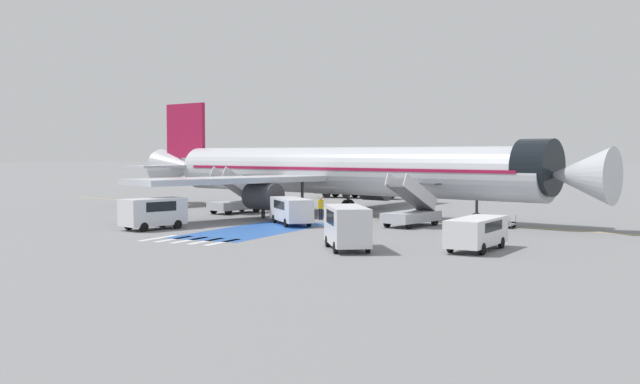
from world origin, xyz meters
TOP-DOWN VIEW (x-y plane):
  - ground_plane at (0.00, 0.00)m, footprint 600.00×600.00m
  - apron_leadline_yellow at (0.93, 0.97)m, footprint 78.41×19.69m
  - apron_stand_patch_blue at (0.93, -13.20)m, footprint 5.39×13.38m
  - apron_walkway_bar_0 at (-2.07, -19.94)m, footprint 0.44×3.60m
  - apron_walkway_bar_1 at (-0.87, -19.94)m, footprint 0.44×3.60m
  - apron_walkway_bar_2 at (0.33, -19.94)m, footprint 0.44×3.60m
  - apron_walkway_bar_3 at (1.53, -19.94)m, footprint 0.44×3.60m
  - apron_walkway_bar_4 at (2.73, -19.94)m, footprint 0.44×3.60m
  - airliner at (0.35, 1.11)m, footprint 46.76×35.66m
  - boarding_stairs_forward at (9.64, -5.90)m, footprint 3.29×5.54m
  - boarding_stairs_aft at (-8.19, -1.46)m, footprint 3.29×5.54m
  - fuel_tanker at (-7.17, 23.23)m, footprint 10.38×2.92m
  - service_van_0 at (17.23, -17.07)m, footprint 2.35×5.29m
  - service_van_1 at (-5.72, -15.87)m, footprint 3.33×4.79m
  - service_van_2 at (10.82, -19.95)m, footprint 4.14×4.88m
  - service_van_3 at (1.25, -8.66)m, footprint 5.13×5.23m
  - baggage_cart at (15.29, -3.94)m, footprint 2.75×1.77m
  - ground_crew_0 at (-3.37, -4.90)m, footprint 0.45×0.27m
  - ground_crew_1 at (1.42, -4.07)m, footprint 0.48×0.46m
  - traffic_cone_0 at (-9.81, -7.41)m, footprint 0.43×0.43m
  - traffic_cone_1 at (6.49, -9.25)m, footprint 0.43×0.43m

SIDE VIEW (x-z plane):
  - ground_plane at x=0.00m, z-range 0.00..0.00m
  - apron_leadline_yellow at x=0.93m, z-range 0.00..0.01m
  - apron_stand_patch_blue at x=0.93m, z-range 0.00..0.01m
  - apron_walkway_bar_0 at x=-2.07m, z-range 0.00..0.01m
  - apron_walkway_bar_1 at x=-0.87m, z-range 0.00..0.01m
  - apron_walkway_bar_2 at x=0.33m, z-range 0.00..0.01m
  - apron_walkway_bar_3 at x=1.53m, z-range 0.00..0.01m
  - apron_walkway_bar_4 at x=2.73m, z-range 0.00..0.01m
  - traffic_cone_0 at x=-9.81m, z-range 0.00..0.48m
  - traffic_cone_1 at x=6.49m, z-range 0.00..0.48m
  - baggage_cart at x=15.29m, z-range -0.18..0.69m
  - ground_crew_0 at x=-3.37m, z-range 0.12..1.77m
  - boarding_stairs_forward at x=9.64m, z-range -0.98..2.93m
  - boarding_stairs_aft at x=-8.19m, z-range -1.07..3.09m
  - ground_crew_1 at x=1.42m, z-range 0.15..1.97m
  - service_van_0 at x=17.23m, z-range 0.20..1.98m
  - service_van_3 at x=1.25m, z-range 0.21..2.17m
  - service_van_1 at x=-5.72m, z-range 0.21..2.37m
  - service_van_2 at x=10.82m, z-range 0.22..2.60m
  - fuel_tanker at x=-7.17m, z-range 0.02..3.43m
  - airliner at x=0.35m, z-range -1.43..8.92m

